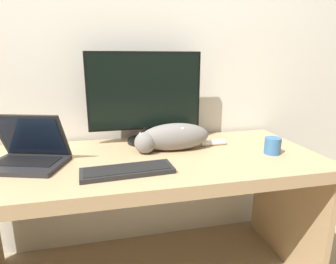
% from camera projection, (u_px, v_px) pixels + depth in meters
% --- Properties ---
extents(wall_back, '(6.40, 0.06, 2.60)m').
position_uv_depth(wall_back, '(132.00, 41.00, 1.66)').
color(wall_back, silver).
rests_on(wall_back, ground_plane).
extents(desk, '(1.77, 0.74, 0.73)m').
position_uv_depth(desk, '(145.00, 182.00, 1.43)').
color(desk, tan).
rests_on(desk, ground_plane).
extents(monitor, '(0.64, 0.22, 0.51)m').
position_uv_depth(monitor, '(145.00, 97.00, 1.58)').
color(monitor, black).
rests_on(monitor, desk).
extents(laptop, '(0.38, 0.33, 0.24)m').
position_uv_depth(laptop, '(28.00, 155.00, 1.28)').
color(laptop, '#232326').
rests_on(laptop, desk).
extents(external_keyboard, '(0.40, 0.16, 0.02)m').
position_uv_depth(external_keyboard, '(127.00, 171.00, 1.20)').
color(external_keyboard, black).
rests_on(external_keyboard, desk).
extents(cat, '(0.52, 0.15, 0.14)m').
position_uv_depth(cat, '(172.00, 137.00, 1.49)').
color(cat, gray).
rests_on(cat, desk).
extents(coffee_mug, '(0.08, 0.08, 0.08)m').
position_uv_depth(coffee_mug, '(273.00, 146.00, 1.44)').
color(coffee_mug, teal).
rests_on(coffee_mug, desk).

